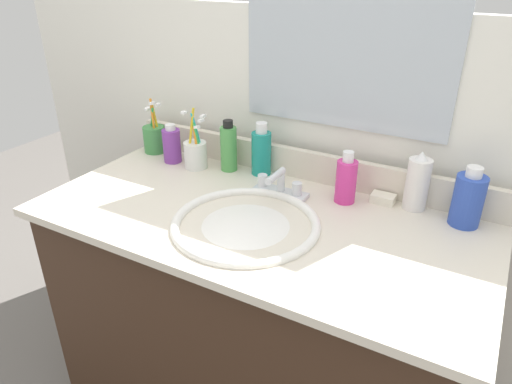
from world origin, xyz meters
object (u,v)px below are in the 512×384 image
Objects in this scene: bottle_toner_green at (229,148)px; cup_green at (154,138)px; cup_white_ceramic at (196,153)px; bottle_cream_purple at (172,145)px; bottle_mouthwash_teal at (261,152)px; bottle_shampoo_blue at (468,199)px; bottle_lotion_white at (417,183)px; bottle_soap_pink at (346,180)px; soap_bar at (383,198)px; faucet at (278,186)px.

bottle_toner_green is 0.31m from cup_green.
cup_white_ceramic is 0.21m from cup_green.
bottle_cream_purple is 0.31m from bottle_mouthwash_teal.
cup_green is at bearing 179.90° from bottle_shampoo_blue.
bottle_soap_pink is (-0.18, -0.05, -0.01)m from bottle_lotion_white.
bottle_shampoo_blue is at bearing 5.44° from bottle_soap_pink.
bottle_soap_pink is at bearing -155.00° from soap_bar.
soap_bar is at bearing 2.09° from bottle_toner_green.
faucet is 0.97× the size of bottle_lotion_white.
bottle_mouthwash_teal reaches higher than bottle_toner_green.
cup_green is (-0.31, 0.00, -0.03)m from bottle_toner_green.
cup_white_ceramic reaches higher than bottle_mouthwash_teal.
bottle_shampoo_blue is 1.07× the size of bottle_soap_pink.
bottle_cream_purple is at bearing -170.09° from bottle_toner_green.
bottle_cream_purple is 0.90m from bottle_shampoo_blue.
cup_white_ceramic is 1.04× the size of cup_green.
bottle_soap_pink is (-0.31, -0.03, -0.01)m from bottle_shampoo_blue.
bottle_cream_purple reaches higher than faucet.
faucet is 0.29m from soap_bar.
bottle_mouthwash_teal is at bearing 170.23° from bottle_soap_pink.
cup_green is at bearing -178.45° from bottle_lotion_white.
bottle_lotion_white is 1.11× the size of bottle_soap_pink.
soap_bar is (0.28, 0.10, -0.02)m from faucet.
soap_bar is at bearing -172.96° from bottle_lotion_white.
cup_green is at bearing -177.33° from bottle_mouthwash_teal.
bottle_toner_green is 0.86× the size of cup_green.
bottle_toner_green is 0.11m from bottle_mouthwash_teal.
bottle_mouthwash_teal reaches higher than bottle_lotion_white.
bottle_shampoo_blue is 0.22m from soap_bar.
bottle_shampoo_blue is at bearing -11.15° from bottle_lotion_white.
bottle_lotion_white is 1.00× the size of bottle_toner_green.
cup_green is (-0.70, 0.03, -0.01)m from bottle_soap_pink.
faucet is at bearing -9.32° from cup_green.
faucet is 0.32m from cup_white_ceramic.
bottle_toner_green is at bearing -177.20° from bottle_lotion_white.
bottle_toner_green is at bearing -0.79° from cup_green.
cup_white_ceramic is (-0.32, 0.04, 0.02)m from faucet.
bottle_cream_purple reaches higher than soap_bar.
bottle_cream_purple is 0.78× the size of bottle_lotion_white.
bottle_mouthwash_teal is 0.22m from cup_white_ceramic.
bottle_shampoo_blue reaches higher than bottle_soap_pink.
bottle_soap_pink is at bearing 1.28° from cup_white_ceramic.
bottle_toner_green is (-0.22, 0.08, 0.05)m from faucet.
bottle_toner_green is at bearing 9.91° from bottle_cream_purple.
cup_white_ceramic is at bearing -163.42° from bottle_mouthwash_teal.
bottle_mouthwash_teal reaches higher than bottle_shampoo_blue.
faucet is 2.50× the size of soap_bar.
bottle_lotion_white is 0.19m from bottle_soap_pink.
faucet is 0.84× the size of cup_green.
bottle_shampoo_blue reaches higher than faucet.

